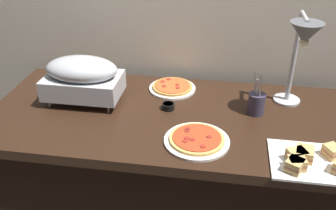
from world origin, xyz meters
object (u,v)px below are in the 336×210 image
at_px(heat_lamp, 302,42).
at_px(utensil_holder, 256,103).
at_px(pizza_plate_front, 197,140).
at_px(sandwich_platter, 311,160).
at_px(sauce_cup_near, 168,106).
at_px(chafing_dish, 82,77).
at_px(pizza_plate_center, 172,87).

bearing_deg(heat_lamp, utensil_holder, -170.73).
distance_m(pizza_plate_front, sandwich_platter, 0.48).
relative_size(pizza_plate_front, sauce_cup_near, 4.59).
relative_size(sauce_cup_near, utensil_holder, 0.29).
xyz_separation_m(sauce_cup_near, utensil_holder, (0.44, 0.03, 0.04)).
height_order(heat_lamp, sandwich_platter, heat_lamp).
bearing_deg(sauce_cup_near, sandwich_platter, -28.85).
relative_size(chafing_dish, heat_lamp, 0.81).
bearing_deg(pizza_plate_front, pizza_plate_center, 110.46).
xyz_separation_m(pizza_plate_front, pizza_plate_center, (-0.18, 0.49, 0.00)).
relative_size(sandwich_platter, sauce_cup_near, 5.17).
bearing_deg(pizza_plate_center, sandwich_platter, -41.27).
bearing_deg(sandwich_platter, sauce_cup_near, 151.15).
bearing_deg(pizza_plate_front, utensil_holder, 47.78).
height_order(pizza_plate_front, sandwich_platter, sandwich_platter).
height_order(heat_lamp, pizza_plate_center, heat_lamp).
bearing_deg(pizza_plate_center, sauce_cup_near, -87.06).
bearing_deg(sauce_cup_near, chafing_dish, 177.62).
relative_size(heat_lamp, sandwich_platter, 1.47).
bearing_deg(pizza_plate_front, sauce_cup_near, 122.51).
bearing_deg(utensil_holder, sandwich_platter, -61.87).
distance_m(chafing_dish, heat_lamp, 1.10).
bearing_deg(chafing_dish, sauce_cup_near, -2.38).
height_order(pizza_plate_center, sauce_cup_near, sauce_cup_near).
relative_size(heat_lamp, utensil_holder, 2.21).
xyz_separation_m(heat_lamp, sandwich_platter, (0.03, -0.41, -0.36)).
distance_m(heat_lamp, pizza_plate_center, 0.74).
distance_m(sandwich_platter, sauce_cup_near, 0.74).
distance_m(pizza_plate_center, utensil_holder, 0.50).
bearing_deg(sauce_cup_near, pizza_plate_front, -57.49).
xyz_separation_m(pizza_plate_front, sandwich_platter, (0.48, -0.09, 0.01)).
distance_m(sandwich_platter, utensil_holder, 0.44).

